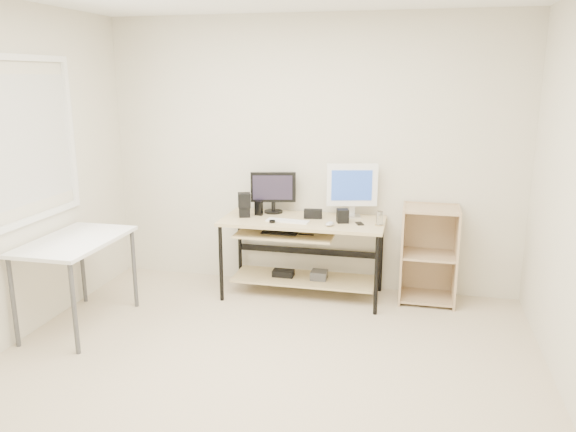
# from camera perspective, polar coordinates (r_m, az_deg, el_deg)

# --- Properties ---
(room) EXTENTS (4.01, 4.01, 2.62)m
(room) POSITION_cam_1_polar(r_m,az_deg,el_deg) (3.57, -5.77, 2.33)
(room) COLOR beige
(room) RESTS_ON ground
(desk) EXTENTS (1.50, 0.65, 0.75)m
(desk) POSITION_cam_1_polar(r_m,az_deg,el_deg) (5.25, 1.25, -2.55)
(desk) COLOR #CAB580
(desk) RESTS_ON ground
(side_table) EXTENTS (0.60, 1.00, 0.75)m
(side_table) POSITION_cam_1_polar(r_m,az_deg,el_deg) (4.90, -20.80, -3.12)
(side_table) COLOR white
(side_table) RESTS_ON ground
(shelf_unit) EXTENTS (0.50, 0.40, 0.90)m
(shelf_unit) POSITION_cam_1_polar(r_m,az_deg,el_deg) (5.33, 14.10, -3.70)
(shelf_unit) COLOR tan
(shelf_unit) RESTS_ON ground
(black_monitor) EXTENTS (0.43, 0.18, 0.40)m
(black_monitor) POSITION_cam_1_polar(r_m,az_deg,el_deg) (5.39, -1.51, 2.69)
(black_monitor) COLOR black
(black_monitor) RESTS_ON desk
(white_imac) EXTENTS (0.47, 0.15, 0.50)m
(white_imac) POSITION_cam_1_polar(r_m,az_deg,el_deg) (5.25, 6.52, 3.00)
(white_imac) COLOR silver
(white_imac) RESTS_ON desk
(keyboard) EXTENTS (0.40, 0.15, 0.01)m
(keyboard) POSITION_cam_1_polar(r_m,az_deg,el_deg) (5.10, -0.03, -0.51)
(keyboard) COLOR white
(keyboard) RESTS_ON desk
(mouse) EXTENTS (0.10, 0.12, 0.04)m
(mouse) POSITION_cam_1_polar(r_m,az_deg,el_deg) (4.97, 4.28, -0.80)
(mouse) COLOR #BBBBC0
(mouse) RESTS_ON desk
(center_speaker) EXTENTS (0.18, 0.10, 0.08)m
(center_speaker) POSITION_cam_1_polar(r_m,az_deg,el_deg) (5.22, 2.56, 0.22)
(center_speaker) COLOR black
(center_speaker) RESTS_ON desk
(speaker_left) EXTENTS (0.15, 0.15, 0.23)m
(speaker_left) POSITION_cam_1_polar(r_m,az_deg,el_deg) (5.27, -4.46, 1.18)
(speaker_left) COLOR black
(speaker_left) RESTS_ON desk
(speaker_right) EXTENTS (0.13, 0.13, 0.12)m
(speaker_right) POSITION_cam_1_polar(r_m,az_deg,el_deg) (5.08, 5.57, 0.01)
(speaker_right) COLOR black
(speaker_right) RESTS_ON desk
(audio_controller) EXTENTS (0.08, 0.05, 0.14)m
(audio_controller) POSITION_cam_1_polar(r_m,az_deg,el_deg) (5.33, -2.99, 0.81)
(audio_controller) COLOR black
(audio_controller) RESTS_ON desk
(volume_puck) EXTENTS (0.06, 0.06, 0.02)m
(volume_puck) POSITION_cam_1_polar(r_m,az_deg,el_deg) (5.06, -1.62, -0.56)
(volume_puck) COLOR black
(volume_puck) RESTS_ON desk
(smartphone) EXTENTS (0.09, 0.12, 0.01)m
(smartphone) POSITION_cam_1_polar(r_m,az_deg,el_deg) (5.06, 7.28, -0.77)
(smartphone) COLOR black
(smartphone) RESTS_ON desk
(coaster) EXTENTS (0.10, 0.10, 0.01)m
(coaster) POSITION_cam_1_polar(r_m,az_deg,el_deg) (5.05, 9.24, -0.90)
(coaster) COLOR olive
(coaster) RESTS_ON desk
(drinking_glass) EXTENTS (0.08, 0.08, 0.12)m
(drinking_glass) POSITION_cam_1_polar(r_m,az_deg,el_deg) (5.03, 9.27, -0.21)
(drinking_glass) COLOR white
(drinking_glass) RESTS_ON coaster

